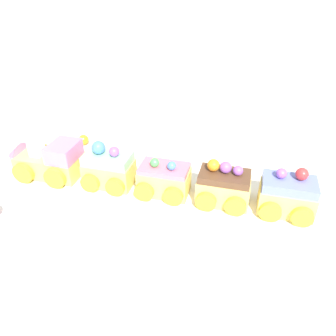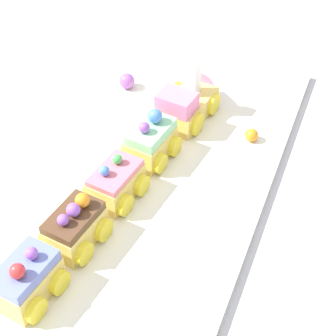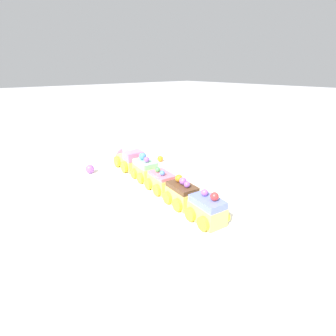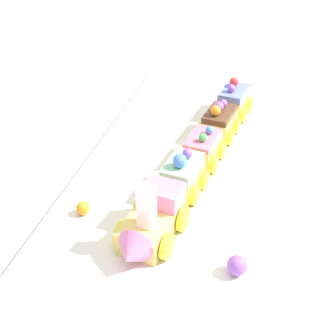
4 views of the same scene
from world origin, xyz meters
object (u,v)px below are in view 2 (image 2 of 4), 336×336
cake_car_mint (151,142)px  gumball_orange (252,135)px  cake_car_strawberry (116,183)px  cake_car_blueberry (27,280)px  gumball_purple (127,81)px  cake_train_locomotive (189,100)px  cake_car_chocolate (75,228)px

cake_car_mint → gumball_orange: 0.16m
cake_car_strawberry → cake_car_blueberry: bearing=-179.9°
cake_car_blueberry → gumball_purple: (0.43, 0.07, -0.01)m
gumball_orange → gumball_purple: gumball_purple is taller
cake_car_strawberry → cake_car_blueberry: cake_car_blueberry is taller
cake_car_mint → gumball_orange: size_ratio=4.05×
cake_train_locomotive → cake_car_blueberry: size_ratio=1.69×
cake_car_blueberry → gumball_purple: cake_car_blueberry is taller
cake_train_locomotive → cake_car_blueberry: cake_train_locomotive is taller
cake_train_locomotive → gumball_orange: cake_train_locomotive is taller
cake_car_blueberry → gumball_purple: size_ratio=3.09×
cake_car_mint → gumball_orange: cake_car_mint is taller
gumball_orange → cake_car_strawberry: bearing=142.2°
cake_car_blueberry → gumball_purple: bearing=17.2°
cake_car_chocolate → gumball_purple: cake_car_chocolate is taller
cake_car_chocolate → cake_car_strawberry: bearing=0.2°
cake_car_strawberry → gumball_orange: (0.19, -0.14, -0.01)m
cake_car_mint → gumball_orange: (0.09, -0.13, -0.02)m
cake_car_mint → cake_car_strawberry: cake_car_mint is taller
cake_car_chocolate → gumball_purple: bearing=21.7°
cake_car_chocolate → gumball_purple: 0.35m
gumball_purple → gumball_orange: bearing=-103.8°
cake_train_locomotive → gumball_purple: size_ratio=5.23×
cake_car_chocolate → cake_car_blueberry: cake_car_blueberry is taller
cake_train_locomotive → cake_car_chocolate: (-0.31, 0.04, -0.00)m
cake_car_strawberry → cake_car_chocolate: 0.09m
cake_car_mint → gumball_orange: bearing=-47.1°
cake_car_chocolate → gumball_purple: (0.34, 0.08, -0.01)m
cake_train_locomotive → cake_car_strawberry: cake_train_locomotive is taller
gumball_purple → cake_car_mint: bearing=-144.2°
cake_car_strawberry → cake_train_locomotive: bearing=-0.0°
cake_car_strawberry → gumball_purple: size_ratio=3.09×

